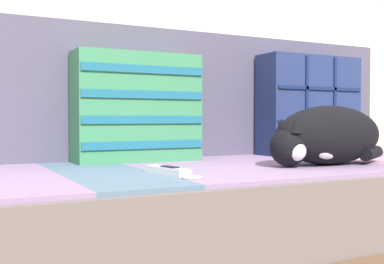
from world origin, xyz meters
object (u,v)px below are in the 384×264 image
(couch, at_px, (176,229))
(throw_pillow_striped, at_px, (137,108))
(sleeping_cat, at_px, (326,137))
(throw_pillow_quilted, at_px, (309,105))
(game_remote_far, at_px, (169,171))

(couch, xyz_separation_m, throw_pillow_striped, (-0.04, 0.20, 0.36))
(throw_pillow_striped, height_order, sleeping_cat, throw_pillow_striped)
(throw_pillow_quilted, distance_m, game_remote_far, 0.88)
(game_remote_far, bearing_deg, sleeping_cat, 1.75)
(throw_pillow_quilted, relative_size, sleeping_cat, 0.93)
(throw_pillow_quilted, distance_m, sleeping_cat, 0.46)
(couch, distance_m, throw_pillow_striped, 0.41)
(couch, relative_size, game_remote_far, 10.69)
(couch, relative_size, sleeping_cat, 4.90)
(couch, distance_m, game_remote_far, 0.29)
(throw_pillow_quilted, height_order, sleeping_cat, throw_pillow_quilted)
(throw_pillow_striped, bearing_deg, throw_pillow_quilted, 0.04)
(sleeping_cat, bearing_deg, throw_pillow_quilted, 55.58)
(throw_pillow_quilted, relative_size, throw_pillow_striped, 1.03)
(sleeping_cat, relative_size, game_remote_far, 2.18)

